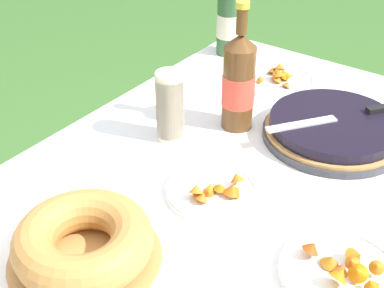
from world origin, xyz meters
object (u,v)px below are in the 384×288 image
cider_bottle_green (229,19)px  berry_tart (333,129)px  snack_plate_left (278,79)px  snack_plate_far (341,271)px  bundt_cake (83,242)px  cider_bottle_amber (239,82)px  serving_knife (345,116)px  cup_stack (170,107)px  snack_plate_near (213,190)px

cider_bottle_green → berry_tart: bearing=-119.6°
snack_plate_left → snack_plate_far: size_ratio=0.97×
snack_plate_far → cider_bottle_green: bearing=44.9°
bundt_cake → berry_tart: bearing=-17.0°
cider_bottle_green → cider_bottle_amber: bearing=-144.2°
cider_bottle_amber → serving_knife: bearing=-65.1°
cup_stack → snack_plate_far: cup_stack is taller
snack_plate_near → bundt_cake: bearing=164.2°
cup_stack → snack_plate_far: (-0.19, -0.55, -0.08)m
bundt_cake → snack_plate_near: size_ratio=1.40×
cider_bottle_green → cup_stack: bearing=-162.2°
berry_tart → snack_plate_near: (-0.37, 0.12, -0.02)m
berry_tart → cider_bottle_green: bearing=60.4°
cup_stack → snack_plate_near: bearing=-120.1°
cup_stack → snack_plate_near: size_ratio=0.89×
cup_stack → cider_bottle_green: (0.54, 0.17, 0.03)m
bundt_cake → snack_plate_far: bundt_cake is taller
serving_knife → cider_bottle_green: size_ratio=0.97×
serving_knife → cup_stack: (-0.27, 0.36, 0.03)m
cup_stack → cider_bottle_green: 0.57m
bundt_cake → snack_plate_near: bundt_cake is taller
bundt_cake → snack_plate_left: bundt_cake is taller
cup_stack → snack_plate_near: 0.27m
cup_stack → snack_plate_left: size_ratio=0.83×
cider_bottle_green → cider_bottle_amber: size_ratio=0.95×
cider_bottle_green → snack_plate_left: size_ratio=1.43×
berry_tart → snack_plate_near: bearing=162.0°
cup_stack → snack_plate_left: 0.46m
cider_bottle_amber → snack_plate_left: (0.29, 0.03, -0.12)m
cup_stack → snack_plate_near: cup_stack is taller
berry_tart → snack_plate_left: (0.20, 0.27, -0.01)m
bundt_cake → snack_plate_far: bearing=-59.1°
berry_tart → serving_knife: 0.05m
serving_knife → snack_plate_left: 0.33m
bundt_cake → serving_knife: bearing=-17.7°
berry_tart → cider_bottle_green: size_ratio=1.11×
cider_bottle_green → cider_bottle_amber: (-0.39, -0.28, 0.01)m
cider_bottle_green → snack_plate_near: cider_bottle_green is taller
snack_plate_near → cider_bottle_green: bearing=30.5°
serving_knife → snack_plate_left: (0.17, 0.28, -0.05)m
cup_stack → cider_bottle_green: bearing=17.8°
cider_bottle_green → snack_plate_near: bearing=-149.5°
snack_plate_far → snack_plate_near: bearing=79.6°
cider_bottle_green → snack_plate_left: (-0.10, -0.25, -0.11)m
snack_plate_left → cider_bottle_amber: bearing=-174.2°
bundt_cake → cider_bottle_green: cider_bottle_green is taller
berry_tart → cider_bottle_amber: 0.27m
bundt_cake → cider_bottle_green: 1.03m
berry_tart → bundt_cake: 0.72m
serving_knife → cider_bottle_amber: bearing=-28.9°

